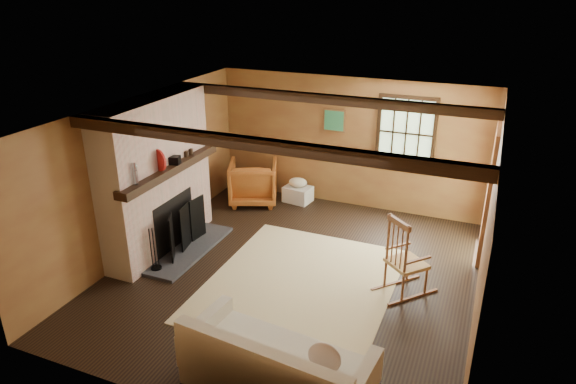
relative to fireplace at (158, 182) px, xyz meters
The scene contains 10 objects.
ground 2.48m from the fireplace, ahead, with size 5.50×5.50×0.00m, color black.
room_envelope 2.52m from the fireplace, ahead, with size 5.02×5.52×2.44m.
fireplace is the anchor object (origin of this frame).
rug 2.67m from the fireplace, ahead, with size 2.50×3.00×0.01m, color beige.
rocking_chair 3.83m from the fireplace, ahead, with size 0.86×0.90×1.14m.
sofa 3.76m from the fireplace, 36.97° to the right, with size 2.04×1.07×0.79m.
firewood_pile 2.79m from the fireplace, 86.18° to the left, with size 0.64×0.12×0.23m.
laundry_basket 2.97m from the fireplace, 61.84° to the left, with size 0.50×0.38×0.30m, color silver.
basket_pillow 2.90m from the fireplace, 61.84° to the left, with size 0.36×0.29×0.18m, color beige.
armchair 2.31m from the fireplace, 75.48° to the left, with size 0.87×0.89×0.81m, color #BF6026.
Camera 1 is at (2.40, -5.97, 4.00)m, focal length 32.00 mm.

